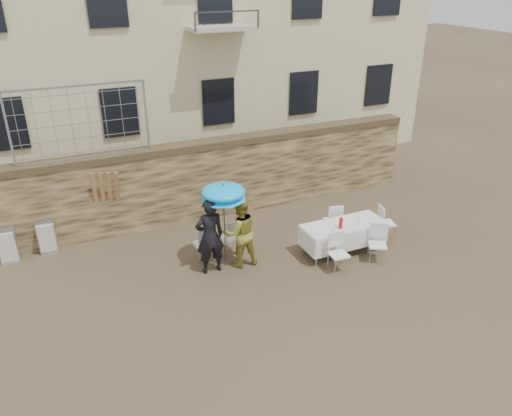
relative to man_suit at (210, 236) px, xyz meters
name	(u,v)px	position (x,y,z in m)	size (l,w,h in m)	color
ground	(281,314)	(0.79, -2.15, -0.94)	(80.00, 80.00, 0.00)	brown
stone_wall	(203,180)	(0.79, 2.85, 0.16)	(13.00, 0.50, 2.20)	brown
chain_link_fence	(81,124)	(-2.21, 2.85, 2.16)	(3.20, 0.06, 1.80)	gray
man_suit	(210,236)	(0.00, 0.00, 0.00)	(0.68, 0.45, 1.87)	black
woman_dress	(240,232)	(0.75, 0.00, -0.06)	(0.85, 0.67, 1.76)	gold
umbrella	(223,195)	(0.40, 0.10, 0.94)	(1.06, 1.06, 1.99)	#3F3F44
couple_chair_left	(203,243)	(0.00, 0.55, -0.46)	(0.48, 0.48, 0.96)	white
couple_chair_right	(230,237)	(0.70, 0.55, -0.46)	(0.48, 0.48, 0.96)	white
banquet_table	(344,226)	(3.33, -0.48, -0.21)	(2.10, 0.85, 0.78)	silver
soda_bottle	(341,223)	(3.13, -0.63, -0.03)	(0.09, 0.09, 0.26)	red
table_chair_front_left	(339,254)	(2.73, -1.23, -0.46)	(0.48, 0.48, 0.96)	white
table_chair_front_right	(378,244)	(3.83, -1.23, -0.46)	(0.48, 0.48, 0.96)	white
table_chair_back	(333,220)	(3.53, 0.32, -0.46)	(0.48, 0.48, 0.96)	white
table_chair_side	(386,222)	(4.73, -0.38, -0.46)	(0.48, 0.48, 0.96)	white
chair_stack_left	(7,242)	(-4.35, 2.57, -0.48)	(0.46, 0.47, 0.92)	white
chair_stack_right	(47,234)	(-3.45, 2.57, -0.48)	(0.46, 0.40, 0.92)	white
wood_planks	(108,203)	(-1.85, 2.64, 0.06)	(0.70, 0.20, 2.00)	#A37749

